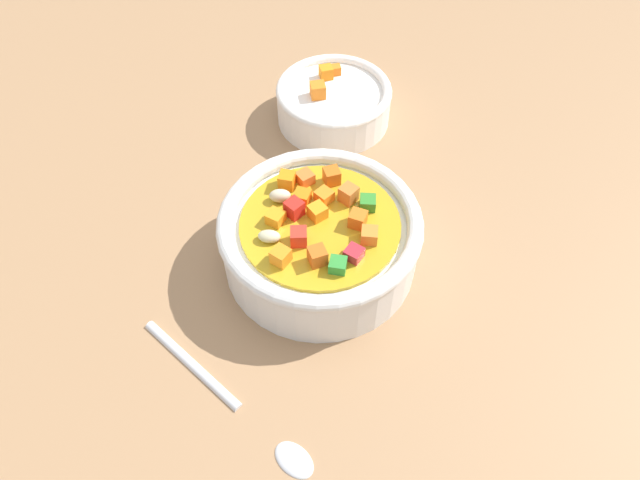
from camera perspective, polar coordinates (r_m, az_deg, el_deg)
The scene contains 4 objects.
ground_plane at distance 56.22cm, azimuth 0.00°, elevation -2.51°, with size 140.00×140.00×2.00cm, color #9E754F.
soup_bowl_main at distance 52.78cm, azimuth -0.01°, elevation 0.23°, with size 17.98×17.98×6.93cm.
spoon at distance 48.67cm, azimuth -8.72°, elevation -14.81°, with size 7.17×18.49×0.86cm.
side_bowl_small at distance 67.73cm, azimuth 1.32°, elevation 13.11°, with size 12.74×12.74×5.31cm.
Camera 1 is at (-29.93, -13.52, 44.63)cm, focal length 33.23 mm.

